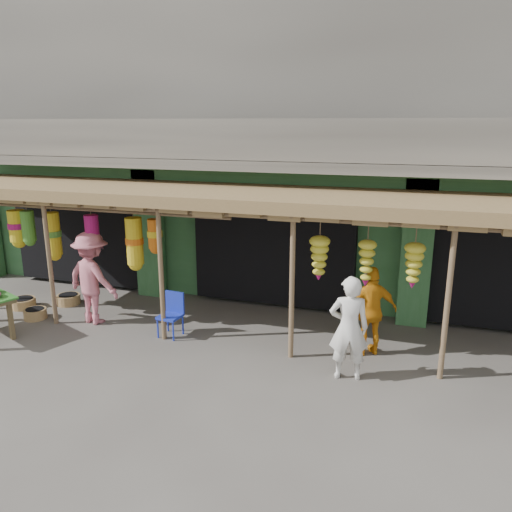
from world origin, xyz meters
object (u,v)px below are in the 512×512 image
(blue_chair, at_px, (172,312))
(person_front, at_px, (349,328))
(person_shopper, at_px, (92,278))
(person_vendor, at_px, (371,311))

(blue_chair, distance_m, person_front, 3.57)
(blue_chair, relative_size, person_shopper, 0.45)
(person_vendor, height_order, person_shopper, person_shopper)
(person_front, distance_m, person_vendor, 1.04)
(blue_chair, bearing_deg, person_front, -5.28)
(person_vendor, bearing_deg, blue_chair, -23.40)
(person_vendor, bearing_deg, person_shopper, -25.95)
(blue_chair, xyz_separation_m, person_shopper, (-1.83, 0.09, 0.48))
(blue_chair, height_order, person_front, person_front)
(person_front, xyz_separation_m, person_vendor, (0.26, 1.00, -0.05))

